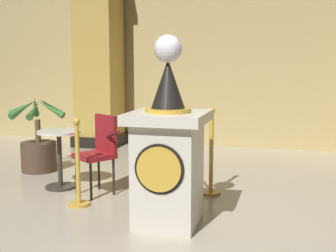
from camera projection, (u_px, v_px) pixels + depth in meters
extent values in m
plane|color=#B2A893|center=(171.00, 245.00, 3.95)|extent=(11.25, 11.25, 0.00)
cube|color=tan|center=(238.00, 51.00, 8.26)|extent=(11.25, 0.16, 3.57)
cube|color=beige|center=(168.00, 174.00, 4.37)|extent=(0.59, 0.59, 1.02)
cube|color=beige|center=(168.00, 117.00, 4.29)|extent=(0.74, 0.74, 0.10)
cylinder|color=gold|center=(159.00, 169.00, 4.05)|extent=(0.42, 0.03, 0.42)
cylinder|color=black|center=(159.00, 169.00, 4.06)|extent=(0.47, 0.01, 0.47)
cylinder|color=gold|center=(168.00, 110.00, 4.28)|extent=(0.44, 0.44, 0.04)
cone|color=black|center=(168.00, 84.00, 4.24)|extent=(0.33, 0.33, 0.47)
cylinder|color=gold|center=(168.00, 59.00, 4.21)|extent=(0.03, 0.03, 0.07)
sphere|color=silver|center=(168.00, 49.00, 4.19)|extent=(0.27, 0.27, 0.27)
cylinder|color=gold|center=(211.00, 193.00, 5.46)|extent=(0.24, 0.24, 0.03)
cylinder|color=gold|center=(211.00, 154.00, 5.39)|extent=(0.05, 0.05, 0.98)
sphere|color=gold|center=(212.00, 111.00, 5.32)|extent=(0.08, 0.08, 0.08)
cylinder|color=gold|center=(79.00, 204.00, 5.02)|extent=(0.24, 0.24, 0.03)
cylinder|color=gold|center=(78.00, 166.00, 4.96)|extent=(0.05, 0.05, 0.91)
sphere|color=gold|center=(77.00, 122.00, 4.89)|extent=(0.08, 0.08, 0.08)
cylinder|color=#591419|center=(180.00, 131.00, 5.24)|extent=(0.45, 0.70, 0.22)
cylinder|color=#591419|center=(113.00, 135.00, 5.02)|extent=(0.45, 0.70, 0.22)
sphere|color=#591419|center=(147.00, 141.00, 5.14)|extent=(0.04, 0.04, 0.04)
cube|color=black|center=(101.00, 140.00, 8.67)|extent=(0.85, 0.85, 0.20)
cube|color=gold|center=(99.00, 55.00, 8.44)|extent=(0.74, 0.74, 3.43)
cylinder|color=#4C3828|center=(39.00, 157.00, 6.59)|extent=(0.51, 0.51, 0.43)
cylinder|color=brown|center=(38.00, 131.00, 6.53)|extent=(0.08, 0.08, 0.33)
cone|color=#387533|center=(51.00, 108.00, 6.43)|extent=(0.44, 0.10, 0.29)
cone|color=#387533|center=(50.00, 107.00, 6.64)|extent=(0.26, 0.41, 0.36)
cone|color=#387533|center=(35.00, 106.00, 6.69)|extent=(0.30, 0.38, 0.38)
cone|color=#387533|center=(23.00, 107.00, 6.53)|extent=(0.45, 0.11, 0.28)
cone|color=#387533|center=(22.00, 109.00, 6.33)|extent=(0.27, 0.43, 0.32)
cone|color=#387533|center=(34.00, 109.00, 6.26)|extent=(0.22, 0.44, 0.30)
cylinder|color=#332D28|center=(61.00, 187.00, 5.72)|extent=(0.38, 0.38, 0.03)
cylinder|color=#332D28|center=(60.00, 160.00, 5.67)|extent=(0.06, 0.06, 0.73)
cylinder|color=silver|center=(59.00, 132.00, 5.62)|extent=(0.55, 0.55, 0.03)
cylinder|color=black|center=(77.00, 176.00, 5.42)|extent=(0.03, 0.03, 0.45)
cylinder|color=black|center=(91.00, 181.00, 5.18)|extent=(0.03, 0.03, 0.45)
cylinder|color=black|center=(99.00, 172.00, 5.63)|extent=(0.03, 0.03, 0.45)
cylinder|color=black|center=(114.00, 177.00, 5.39)|extent=(0.03, 0.03, 0.45)
cube|color=maroon|center=(95.00, 156.00, 5.37)|extent=(0.55, 0.55, 0.06)
cube|color=maroon|center=(106.00, 133.00, 5.44)|extent=(0.36, 0.26, 0.45)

